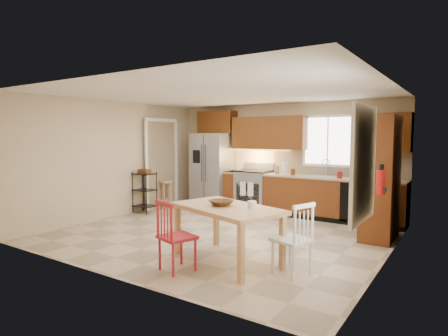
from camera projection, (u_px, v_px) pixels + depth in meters
floor at (222, 234)px, 6.75m from camera, size 5.50×5.50×0.00m
ceiling at (222, 93)px, 6.53m from camera, size 5.50×5.00×0.02m
wall_back at (281, 158)px, 8.72m from camera, size 5.50×0.02×2.50m
wall_front at (108, 178)px, 4.56m from camera, size 5.50×0.02×2.50m
wall_left at (117, 159)px, 8.15m from camera, size 0.02×5.00×2.50m
wall_right at (388, 173)px, 5.13m from camera, size 0.02×5.00×2.50m
refrigerator at (213, 170)px, 9.37m from camera, size 0.92×0.75×1.82m
range_stove at (254, 191)px, 8.83m from camera, size 0.76×0.63×0.92m
base_cabinet_narrow at (235, 189)px, 9.14m from camera, size 0.30×0.60×0.90m
base_cabinet_run at (331, 198)px, 7.83m from camera, size 2.92×0.60×0.90m
dishwasher at (355, 203)px, 7.28m from camera, size 0.60×0.02×0.78m
backsplash at (336, 163)px, 8.01m from camera, size 2.92×0.03×0.55m
upper_over_fridge at (217, 122)px, 9.43m from camera, size 1.00×0.35×0.55m
upper_left_block at (269, 133)px, 8.66m from camera, size 1.80×0.35×0.75m
upper_right_block at (384, 132)px, 7.29m from camera, size 1.00×0.35×0.75m
window_back at (328, 141)px, 8.06m from camera, size 1.12×0.04×1.12m
sink at (323, 178)px, 7.90m from camera, size 0.62×0.46×0.16m
undercab_glow at (257, 150)px, 8.84m from camera, size 1.60×0.30×0.01m
soap_bottle at (340, 173)px, 7.60m from camera, size 0.09×0.09×0.19m
paper_towel at (285, 168)px, 8.31m from camera, size 0.12×0.12×0.28m
canister_steel at (277, 170)px, 8.42m from camera, size 0.11×0.11×0.18m
canister_wood at (293, 172)px, 8.18m from camera, size 0.10×0.10×0.14m
pantry at (381, 178)px, 6.32m from camera, size 0.50×0.95×2.10m
fire_extinguisher at (381, 182)px, 5.34m from camera, size 0.12×0.12×0.36m
window_right at (364, 164)px, 4.20m from camera, size 0.04×1.02×1.32m
doorway at (161, 165)px, 9.20m from camera, size 0.04×0.95×2.10m
dining_table at (227, 234)px, 5.23m from camera, size 1.78×1.33×0.77m
chair_red at (177, 236)px, 4.87m from camera, size 0.55×0.55×0.93m
chair_white at (292, 238)px, 4.74m from camera, size 0.55×0.55×0.93m
table_bowl at (221, 206)px, 5.25m from camera, size 0.40×0.40×0.08m
table_jar at (252, 206)px, 5.09m from camera, size 0.15×0.15×0.14m
bar_stool at (167, 194)px, 9.17m from camera, size 0.36×0.36×0.66m
utility_cart at (145, 192)px, 8.54m from camera, size 0.47×0.37×0.95m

